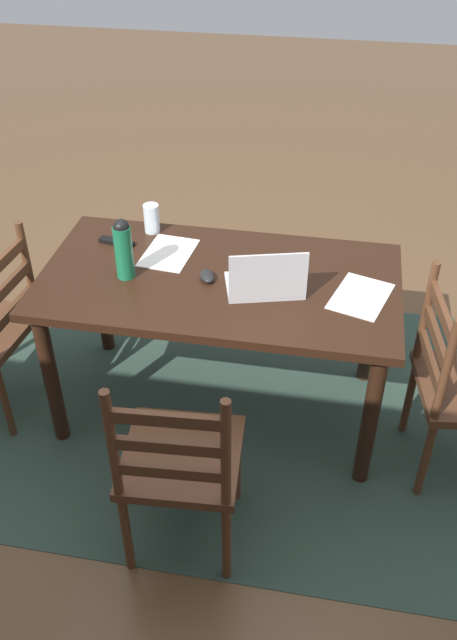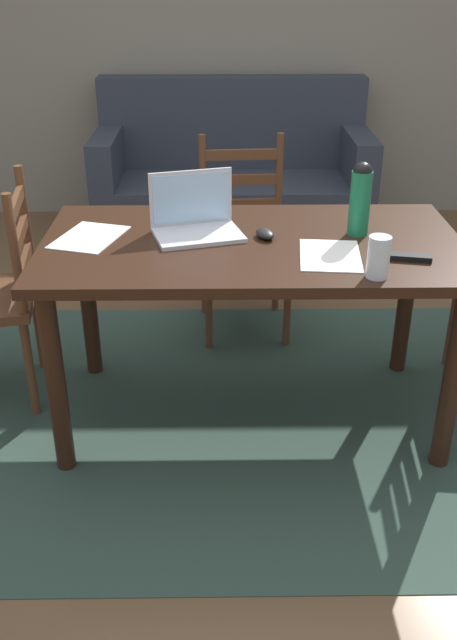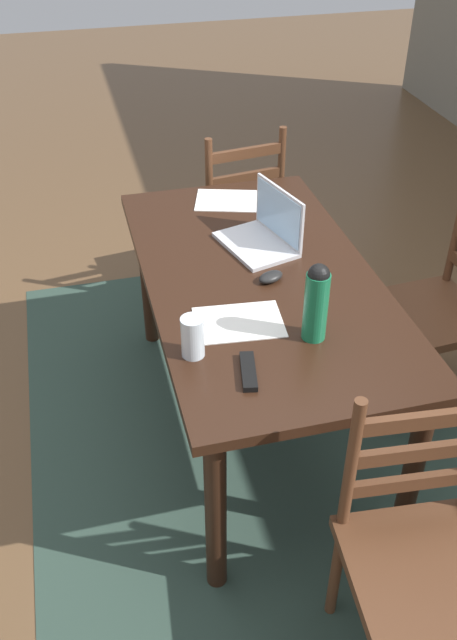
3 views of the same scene
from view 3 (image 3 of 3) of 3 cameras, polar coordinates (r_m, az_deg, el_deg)
ground_plane at (r=3.04m, az=2.24°, el=-8.49°), size 14.00×14.00×0.00m
area_rug at (r=3.03m, az=2.24°, el=-8.45°), size 2.57×1.92×0.01m
dining_table at (r=2.61m, az=2.58°, el=1.90°), size 1.56×0.84×0.77m
chair_far_head at (r=3.02m, az=17.06°, el=0.77°), size 0.47×0.47×0.95m
chair_left_far at (r=3.64m, az=0.37°, el=9.00°), size 0.50×0.50×0.95m
chair_right_far at (r=2.11m, az=15.86°, el=-18.56°), size 0.48×0.48×0.95m
laptop at (r=2.72m, az=3.13°, el=7.42°), size 0.37×0.30×0.23m
water_bottle at (r=2.18m, az=7.32°, el=1.60°), size 0.08×0.08×0.28m
drinking_glass at (r=2.13m, az=-3.00°, el=-1.42°), size 0.07×0.07×0.14m
computer_mouse at (r=2.51m, az=3.54°, el=3.60°), size 0.09×0.12×0.03m
tv_remote at (r=2.10m, az=1.67°, el=-4.29°), size 0.18×0.08×0.02m
paper_stack_left at (r=2.30m, az=0.86°, el=-0.19°), size 0.24×0.31×0.00m
paper_stack_right at (r=3.07m, az=0.09°, el=9.91°), size 0.29×0.34×0.00m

